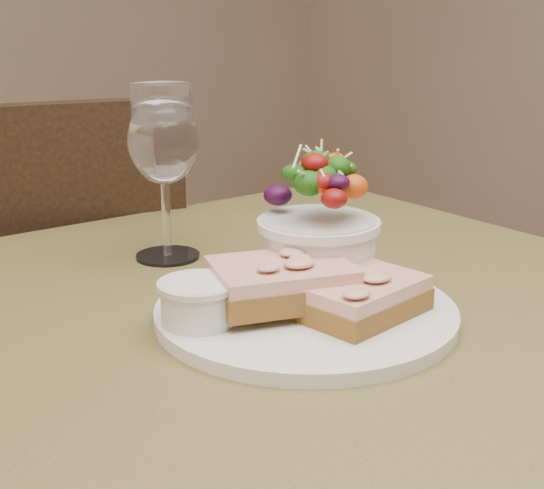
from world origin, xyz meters
TOP-DOWN VIEW (x-y plane):
  - cafe_table at (0.00, 0.00)m, footprint 0.80×0.80m
  - chair_far at (-0.04, 0.62)m, footprint 0.50×0.50m
  - dinner_plate at (0.01, -0.02)m, footprint 0.27×0.27m
  - sandwich_front at (0.04, -0.06)m, footprint 0.12×0.09m
  - sandwich_back at (-0.01, -0.01)m, footprint 0.14×0.12m
  - ramekin at (-0.08, 0.01)m, footprint 0.06×0.06m
  - salad_bowl at (0.06, 0.03)m, footprint 0.11×0.11m
  - garnish at (-0.05, 0.07)m, footprint 0.05×0.04m
  - wine_glass at (0.00, 0.21)m, footprint 0.08×0.08m

SIDE VIEW (x-z plane):
  - chair_far at x=-0.04m, z-range -0.16..0.74m
  - cafe_table at x=0.00m, z-range 0.27..1.02m
  - dinner_plate at x=0.01m, z-range 0.75..0.76m
  - garnish at x=-0.05m, z-range 0.76..0.78m
  - sandwich_front at x=0.04m, z-range 0.76..0.79m
  - ramekin at x=-0.08m, z-range 0.76..0.80m
  - sandwich_back at x=-0.01m, z-range 0.77..0.80m
  - salad_bowl at x=0.06m, z-range 0.76..0.88m
  - wine_glass at x=0.00m, z-range 0.79..0.96m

